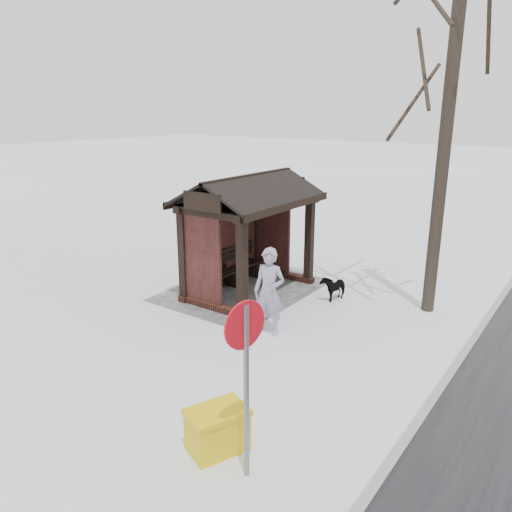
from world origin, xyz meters
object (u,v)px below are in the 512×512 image
Objects in this scene: road_sign at (245,354)px; bus_shelter at (244,210)px; pedestrian at (269,292)px; dog at (333,287)px; grit_bin at (217,430)px; tree_near at (456,32)px.

bus_shelter is at bearing -131.53° from road_sign.
pedestrian reaches higher than dog.
tree_near is at bearing -164.70° from grit_bin.
tree_near is 4.78× the size of pedestrian.
tree_near reaches higher than bus_shelter.
pedestrian is 2.67m from dog.
road_sign reaches higher than grit_bin.
road_sign is at bearing -64.74° from dog.
dog is at bearing -145.57° from grit_bin.
road_sign is at bearing 97.05° from grit_bin.
road_sign is at bearing -68.46° from pedestrian.
bus_shelter is 1.91× the size of pedestrian.
tree_near is 11.63× the size of dog.
grit_bin is (3.60, 1.58, -0.62)m from pedestrian.
grit_bin is 1.57m from road_sign.
grit_bin is at bearing 33.53° from bus_shelter.
dog is at bearing 76.71° from pedestrian.
tree_near is 9.05m from grit_bin.
tree_near reaches higher than grit_bin.
dog is (0.69, -2.17, -5.83)m from tree_near.
dog is (-2.59, 0.20, -0.62)m from pedestrian.
bus_shelter is 1.46× the size of road_sign.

